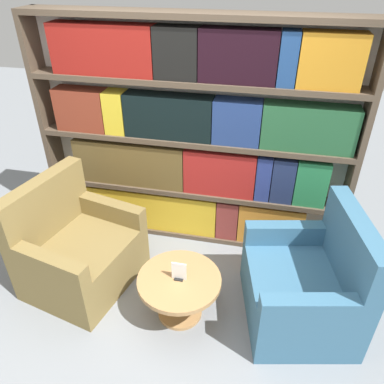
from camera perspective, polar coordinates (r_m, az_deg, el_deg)
ground_plane at (r=3.28m, az=-4.99°, el=-19.57°), size 14.00×14.00×0.00m
bookshelf at (r=3.57m, az=0.29°, el=7.86°), size 2.99×0.30×2.20m
armchair_left at (r=3.55m, az=-16.99°, el=-8.57°), size 0.99×1.09×0.99m
armchair_right at (r=3.22m, az=16.88°, el=-13.59°), size 0.99×1.08×0.99m
coffee_table at (r=3.13m, az=-1.93°, el=-14.50°), size 0.67×0.67×0.40m
table_sign at (r=3.00m, az=-1.99°, el=-12.12°), size 0.12×0.06×0.16m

